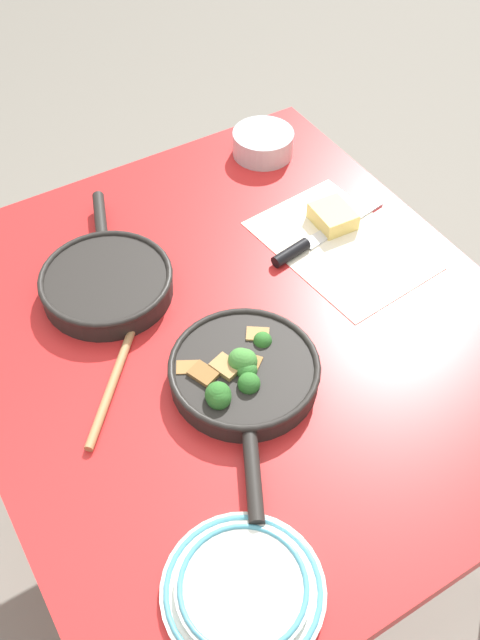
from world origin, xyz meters
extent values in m
plane|color=slate|center=(0.00, 0.00, 0.00)|extent=(14.00, 14.00, 0.00)
cube|color=red|center=(0.00, 0.00, 0.72)|extent=(1.09, 0.96, 0.03)
cylinder|color=#BCBCC1|center=(-0.49, 0.42, 0.35)|extent=(0.05, 0.05, 0.70)
cylinder|color=black|center=(0.10, -0.05, 0.75)|extent=(0.25, 0.25, 0.04)
torus|color=black|center=(0.10, -0.05, 0.77)|extent=(0.26, 0.26, 0.01)
cylinder|color=black|center=(0.28, -0.15, 0.76)|extent=(0.14, 0.09, 0.02)
cylinder|color=#2C6823|center=(0.12, -0.06, 0.75)|extent=(0.01, 0.01, 0.02)
sphere|color=#387A33|center=(0.12, -0.06, 0.77)|extent=(0.04, 0.04, 0.04)
cylinder|color=#357027|center=(0.10, -0.05, 0.75)|extent=(0.02, 0.02, 0.02)
sphere|color=#428438|center=(0.10, -0.05, 0.78)|extent=(0.04, 0.04, 0.04)
cylinder|color=#245B1C|center=(0.07, 0.00, 0.75)|extent=(0.01, 0.01, 0.02)
sphere|color=#2D6B28|center=(0.07, 0.00, 0.77)|extent=(0.03, 0.03, 0.03)
cylinder|color=#245B1C|center=(0.14, -0.07, 0.75)|extent=(0.01, 0.01, 0.02)
sphere|color=#2D6B28|center=(0.14, -0.07, 0.77)|extent=(0.04, 0.04, 0.04)
cylinder|color=#245B1C|center=(0.14, -0.12, 0.75)|extent=(0.01, 0.01, 0.02)
sphere|color=#2D6B28|center=(0.14, -0.12, 0.78)|extent=(0.04, 0.04, 0.04)
cylinder|color=#245B1C|center=(0.14, -0.13, 0.75)|extent=(0.01, 0.01, 0.02)
sphere|color=#2D6B28|center=(0.14, -0.13, 0.78)|extent=(0.04, 0.04, 0.04)
cylinder|color=#357027|center=(0.10, -0.06, 0.75)|extent=(0.01, 0.01, 0.02)
sphere|color=#428438|center=(0.10, -0.06, 0.78)|extent=(0.04, 0.04, 0.04)
cube|color=#9E703D|center=(0.06, -0.14, 0.76)|extent=(0.04, 0.05, 0.03)
cube|color=#AD7F4C|center=(0.09, -0.08, 0.76)|extent=(0.05, 0.05, 0.04)
cube|color=olive|center=(0.09, -0.12, 0.76)|extent=(0.05, 0.05, 0.04)
cube|color=olive|center=(0.07, -0.02, 0.75)|extent=(0.04, 0.03, 0.02)
cube|color=#9E703D|center=(0.11, -0.04, 0.76)|extent=(0.05, 0.05, 0.03)
cube|color=#AD7F4C|center=(0.06, 0.00, 0.76)|extent=(0.05, 0.05, 0.03)
cylinder|color=black|center=(-0.20, -0.17, 0.75)|extent=(0.24, 0.24, 0.04)
torus|color=black|center=(-0.20, -0.17, 0.77)|extent=(0.25, 0.25, 0.01)
cylinder|color=black|center=(-0.38, -0.10, 0.76)|extent=(0.13, 0.07, 0.02)
cylinder|color=#E5CC60|center=(-0.20, -0.17, 0.75)|extent=(0.20, 0.20, 0.02)
cylinder|color=#A87A4C|center=(-0.02, -0.24, 0.74)|extent=(0.24, 0.21, 0.02)
ellipsoid|color=#A87A4C|center=(-0.15, -0.12, 0.74)|extent=(0.07, 0.07, 0.02)
cube|color=silver|center=(-0.08, 0.28, 0.73)|extent=(0.37, 0.27, 0.00)
cube|color=silver|center=(-0.13, 0.33, 0.73)|extent=(0.06, 0.22, 0.01)
cylinder|color=black|center=(-0.10, 0.18, 0.74)|extent=(0.04, 0.09, 0.02)
cube|color=#EACC66|center=(-0.14, 0.31, 0.75)|extent=(0.09, 0.08, 0.04)
cylinder|color=silver|center=(0.41, -0.24, 0.74)|extent=(0.23, 0.23, 0.01)
torus|color=#4C9EB7|center=(0.41, -0.24, 0.74)|extent=(0.22, 0.22, 0.01)
cylinder|color=silver|center=(0.41, -0.24, 0.75)|extent=(0.19, 0.19, 0.01)
torus|color=#4C9EB7|center=(0.41, -0.24, 0.76)|extent=(0.18, 0.18, 0.01)
cylinder|color=#B7B7BC|center=(-0.42, 0.32, 0.76)|extent=(0.14, 0.14, 0.05)
camera|label=1|loc=(0.71, -0.43, 1.71)|focal=40.00mm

